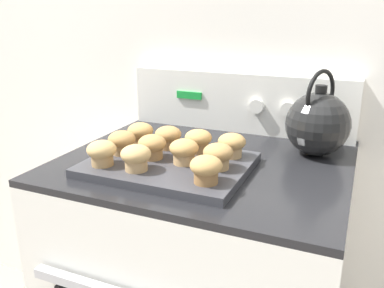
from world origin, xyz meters
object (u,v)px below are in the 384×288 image
Objects in this scene: muffin_r1_c1 at (152,146)px; muffin_r1_c2 at (184,151)px; muffin_r0_c0 at (102,152)px; muffin_r2_c3 at (232,144)px; muffin_r2_c0 at (140,133)px; muffin_r1_c0 at (122,142)px; muffin_pan at (169,165)px; muffin_r0_c1 at (136,157)px; muffin_r2_c1 at (168,137)px; muffin_r2_c2 at (198,140)px; tea_kettle at (318,123)px; muffin_r1_c3 at (218,155)px; muffin_r0_c3 at (206,168)px.

muffin_r1_c1 is 0.09m from muffin_r1_c2.
muffin_r2_c3 is at bearing 33.99° from muffin_r0_c0.
muffin_r1_c2 is at bearing -26.99° from muffin_r2_c0.
muffin_r1_c2 and muffin_r2_c0 have the same top height.
muffin_r1_c0 is 0.09m from muffin_r2_c0.
muffin_r1_c0 is 1.00× the size of muffin_r1_c2.
muffin_pan is 0.11m from muffin_r0_c1.
muffin_r1_c1 and muffin_r2_c1 have the same top height.
muffin_r1_c0 is at bearing -153.13° from muffin_r2_c2.
muffin_r0_c0 and muffin_r1_c1 have the same top height.
muffin_r2_c0 and muffin_r2_c1 have the same top height.
muffin_r2_c1 is at bearing -178.52° from muffin_r2_c3.
muffin_r0_c0 is 0.20m from muffin_r1_c2.
muffin_r2_c1 is at bearing -178.41° from muffin_r2_c2.
tea_kettle is (0.47, 0.26, 0.04)m from muffin_r1_c0.
muffin_pan is 0.06m from muffin_r1_c1.
muffin_r2_c0 is at bearing -179.06° from muffin_r2_c3.
muffin_r1_c2 is 0.13m from muffin_r2_c1.
muffin_r0_c1 is at bearing 2.66° from muffin_r0_c0.
muffin_r1_c3 is 0.20m from muffin_r2_c1.
muffin_r0_c0 is 1.00× the size of muffin_r1_c0.
muffin_r2_c3 is (0.27, 0.00, 0.00)m from muffin_r2_c0.
muffin_r2_c1 is at bearing 90.73° from muffin_r0_c1.
muffin_pan is 0.14m from muffin_r1_c0.
muffin_r2_c1 is 0.30× the size of tea_kettle.
tea_kettle reaches higher than muffin_r2_c0.
muffin_r0_c1 is at bearing 178.90° from muffin_r0_c3.
muffin_r1_c0 is 1.00× the size of muffin_r1_c1.
muffin_r1_c1 and muffin_r1_c2 have the same top height.
muffin_r0_c1 reaches higher than muffin_pan.
muffin_r1_c3 is 0.33m from tea_kettle.
muffin_r0_c1 is 0.20m from muffin_r1_c3.
muffin_r0_c3 is at bearing -33.55° from muffin_r2_c0.
muffin_pan is at bearing 177.18° from muffin_r1_c2.
muffin_r2_c0 is at bearing 117.12° from muffin_r0_c1.
muffin_r2_c0 is 0.49m from tea_kettle.
muffin_r2_c2 is at bearing 45.02° from muffin_r1_c1.
muffin_r0_c1 is 1.00× the size of muffin_r2_c1.
tea_kettle is (0.38, 0.26, 0.04)m from muffin_r1_c1.
muffin_pan is at bearing -141.50° from tea_kettle.
tea_kettle reaches higher than muffin_r1_c3.
muffin_r1_c2 is at bearing -0.12° from muffin_r1_c0.
muffin_r0_c1 and muffin_r1_c0 have the same top height.
muffin_r0_c3 is at bearing -1.10° from muffin_r0_c1.
muffin_r2_c3 is (0.27, 0.18, 0.00)m from muffin_r0_c0.
muffin_r0_c3 and muffin_r1_c2 have the same top height.
muffin_r1_c0 and muffin_r1_c3 have the same top height.
muffin_r0_c1 and muffin_r0_c3 have the same top height.
muffin_r2_c1 is (-0.00, 0.18, 0.00)m from muffin_r0_c1.
muffin_r1_c2 and muffin_r2_c1 have the same top height.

